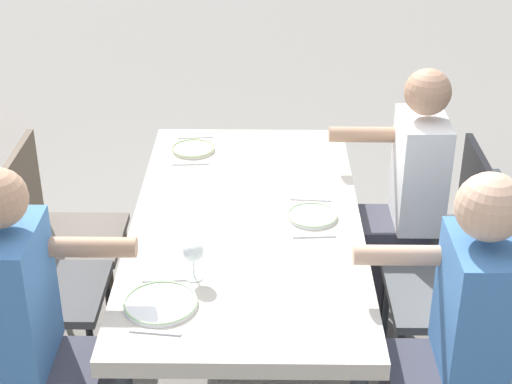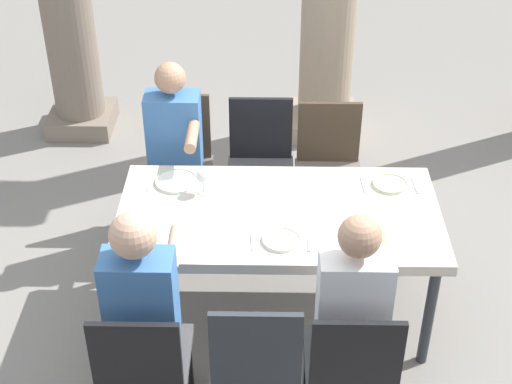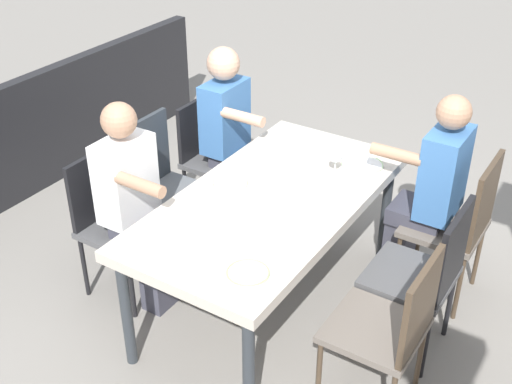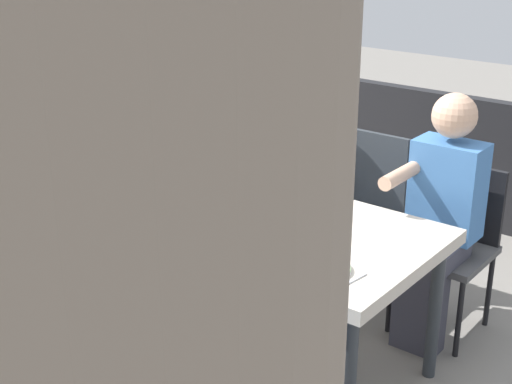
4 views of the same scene
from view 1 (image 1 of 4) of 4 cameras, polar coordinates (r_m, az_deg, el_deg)
name	(u,v)px [view 1 (image 1 of 4)]	position (r m, az deg, el deg)	size (l,w,h in m)	color
ground_plane	(247,365)	(3.69, -0.60, -12.10)	(16.00, 16.00, 0.00)	gray
dining_table	(247,232)	(3.29, -0.66, -2.85)	(1.79, 0.92, 0.75)	beige
chair_west_south	(497,378)	(2.97, 16.66, -12.43)	(0.44, 0.44, 0.87)	#4F4F50
chair_mid_north	(28,278)	(3.41, -15.76, -5.83)	(0.44, 0.44, 0.93)	#4F4F50
chair_mid_south	(466,282)	(3.38, 14.58, -6.16)	(0.44, 0.44, 0.94)	#5B5E61
chair_east_north	(55,226)	(3.79, -13.98, -2.31)	(0.44, 0.44, 0.90)	#6A6158
chair_east_south	(443,228)	(3.76, 13.03, -2.52)	(0.44, 0.44, 0.89)	#4F4F50
diner_woman_green	(451,332)	(2.81, 13.61, -9.58)	(0.35, 0.50, 1.28)	#3F3F4C
diner_man_white	(39,331)	(2.85, -15.04, -9.45)	(0.35, 0.49, 1.29)	#3F3F4C
diner_guest_third	(402,196)	(3.64, 10.24, -0.26)	(0.34, 0.49, 1.27)	#3F3F4C
plate_0	(161,303)	(2.77, -6.74, -7.80)	(0.25, 0.25, 0.02)	white
wine_glass_0	(193,252)	(2.84, -4.45, -4.27)	(0.08, 0.08, 0.15)	white
fork_0	(155,332)	(2.65, -7.12, -9.79)	(0.02, 0.17, 0.01)	silver
spoon_0	(166,280)	(2.89, -6.39, -6.16)	(0.02, 0.17, 0.01)	silver
plate_1	(312,216)	(3.26, 3.99, -1.68)	(0.20, 0.20, 0.02)	white
fork_1	(314,236)	(3.13, 4.12, -3.12)	(0.02, 0.17, 0.01)	silver
spoon_1	(310,199)	(3.40, 3.86, -0.52)	(0.02, 0.17, 0.01)	silver
plate_2	(193,149)	(3.84, -4.46, 3.05)	(0.20, 0.20, 0.02)	silver
fork_2	(190,164)	(3.70, -4.65, 2.00)	(0.02, 0.17, 0.01)	silver
spoon_2	(196,137)	(3.97, -4.29, 3.88)	(0.02, 0.17, 0.01)	silver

